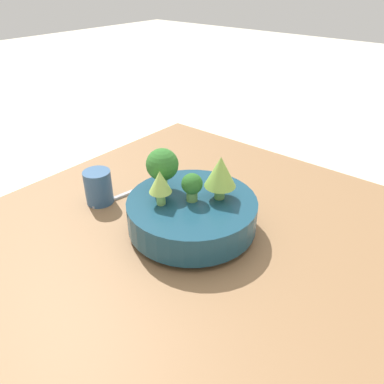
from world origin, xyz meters
name	(u,v)px	position (x,y,z in m)	size (l,w,h in m)	color
ground_plane	(185,247)	(0.00, 0.00, 0.00)	(6.00, 6.00, 0.00)	beige
table	(185,239)	(0.00, 0.00, 0.02)	(0.97, 0.90, 0.05)	olive
bowl	(192,213)	(-0.01, 0.01, 0.09)	(0.28, 0.28, 0.08)	navy
broccoli_floret_front	(162,165)	(-0.01, -0.07, 0.18)	(0.07, 0.07, 0.10)	#7AB256
romanesco_piece_near	(160,183)	(0.04, -0.03, 0.17)	(0.05, 0.05, 0.08)	#7AB256
broccoli_floret_center	(192,185)	(-0.01, 0.01, 0.16)	(0.04, 0.04, 0.06)	#609347
romanesco_piece_far	(220,173)	(-0.06, 0.05, 0.18)	(0.07, 0.07, 0.10)	#609347
cup	(98,187)	(0.04, -0.24, 0.09)	(0.07, 0.07, 0.08)	#33567F
fork	(123,195)	(-0.01, -0.21, 0.05)	(0.17, 0.04, 0.01)	#B2B2B7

